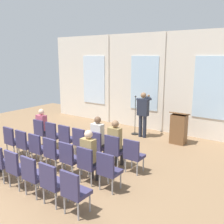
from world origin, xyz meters
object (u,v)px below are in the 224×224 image
(audience_r0_c4, at_px, (99,137))
(chair_r2_c6, at_px, (74,190))
(chair_r0_c0, at_px, (41,131))
(chair_r1_c2, at_px, (38,147))
(speaker, at_px, (143,111))
(audience_r1_c5, at_px, (90,154))
(chair_r1_c3, at_px, (53,152))
(chair_r1_c5, at_px, (88,163))
(chair_r0_c3, at_px, (81,141))
(chair_r0_c4, at_px, (97,145))
(chair_r2_c5, at_px, (52,181))
(chair_r0_c2, at_px, (67,137))
(audience_r0_c0, at_px, (43,125))
(chair_r1_c4, at_px, (70,157))
(chair_r1_c6, at_px, (108,169))
(lectern, at_px, (179,128))
(chair_r2_c3, at_px, (16,167))
(chair_r1_c0, at_px, (12,139))
(chair_r1_c1, at_px, (25,143))
(mic_stand, at_px, (135,126))
(chair_r0_c5, at_px, (114,149))
(audience_r0_c5, at_px, (116,141))
(chair_r0_c1, at_px, (54,134))
(chair_r2_c4, at_px, (33,173))

(audience_r0_c4, distance_m, chair_r2_c6, 2.63)
(chair_r0_c0, height_order, chair_r1_c2, same)
(speaker, relative_size, audience_r1_c5, 1.29)
(chair_r1_c3, height_order, chair_r1_c5, same)
(chair_r2_c6, bearing_deg, chair_r0_c0, 148.37)
(chair_r0_c3, bearing_deg, chair_r0_c4, 0.00)
(chair_r2_c5, relative_size, chair_r2_c6, 1.00)
(chair_r2_c6, bearing_deg, chair_r0_c2, 137.27)
(audience_r0_c0, distance_m, chair_r1_c4, 2.72)
(chair_r1_c5, relative_size, chair_r1_c6, 1.00)
(chair_r0_c3, bearing_deg, lectern, 56.50)
(chair_r1_c4, height_order, chair_r2_c3, same)
(audience_r0_c4, height_order, chair_r1_c0, audience_r0_c4)
(chair_r1_c0, distance_m, audience_r1_c5, 3.05)
(chair_r1_c1, height_order, chair_r2_c3, same)
(chair_r1_c4, relative_size, audience_r1_c5, 0.70)
(mic_stand, xyz_separation_m, chair_r1_c4, (0.45, -4.12, 0.20))
(lectern, bearing_deg, speaker, -176.60)
(chair_r0_c5, bearing_deg, chair_r1_c0, -159.72)
(chair_r1_c3, bearing_deg, chair_r0_c0, 148.37)
(audience_r0_c4, distance_m, chair_r1_c0, 2.72)
(chair_r0_c4, bearing_deg, audience_r0_c5, 7.48)
(chair_r1_c1, bearing_deg, chair_r0_c0, 118.42)
(mic_stand, distance_m, chair_r2_c3, 5.25)
(speaker, bearing_deg, lectern, 3.40)
(chair_r0_c1, relative_size, chair_r2_c6, 1.00)
(chair_r2_c5, xyz_separation_m, chair_r2_c6, (0.61, 0.00, 0.00))
(audience_r0_c0, relative_size, audience_r0_c4, 0.95)
(chair_r1_c0, xyz_separation_m, chair_r1_c2, (1.22, 0.00, 0.00))
(chair_r1_c0, height_order, audience_r1_c5, audience_r1_c5)
(mic_stand, relative_size, audience_r1_c5, 1.16)
(audience_r0_c5, height_order, chair_r1_c5, audience_r0_c5)
(mic_stand, bearing_deg, chair_r1_c4, -83.71)
(lectern, bearing_deg, chair_r1_c5, -100.26)
(chair_r0_c5, bearing_deg, chair_r1_c5, -90.00)
(audience_r0_c0, relative_size, chair_r2_c6, 1.38)
(chair_r1_c1, bearing_deg, chair_r1_c6, 0.00)
(speaker, relative_size, chair_r1_c1, 1.84)
(lectern, relative_size, chair_r0_c5, 1.23)
(chair_r2_c5, bearing_deg, chair_r1_c3, 137.27)
(audience_r0_c0, xyz_separation_m, chair_r2_c4, (2.43, -2.33, -0.19))
(chair_r1_c4, bearing_deg, chair_r0_c1, 148.37)
(chair_r0_c0, height_order, audience_r0_c5, audience_r0_c5)
(audience_r0_c4, bearing_deg, chair_r1_c6, -44.68)
(audience_r0_c4, distance_m, chair_r1_c5, 1.37)
(chair_r0_c1, xyz_separation_m, chair_r0_c4, (1.82, 0.00, 0.00))
(chair_r0_c1, height_order, chair_r2_c3, same)
(lectern, height_order, audience_r0_c5, audience_r0_c5)
(chair_r1_c0, bearing_deg, chair_r0_c5, 20.28)
(chair_r1_c1, relative_size, chair_r1_c3, 1.00)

